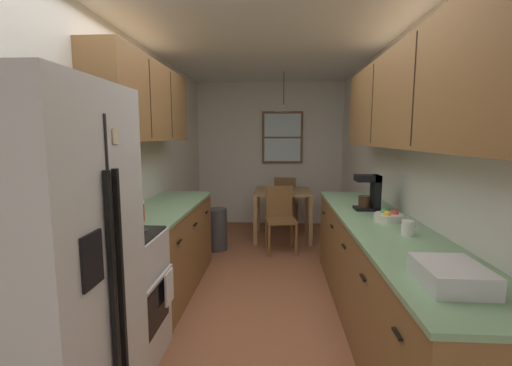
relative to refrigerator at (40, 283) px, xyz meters
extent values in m
plane|color=#995B3D|center=(0.95, 2.23, -0.92)|extent=(12.00, 12.00, 0.00)
cube|color=silver|center=(-0.40, 2.23, 0.36)|extent=(0.10, 9.00, 2.55)
cube|color=silver|center=(2.30, 2.23, 0.36)|extent=(0.10, 9.00, 2.55)
cube|color=silver|center=(0.95, 4.88, 0.36)|extent=(4.40, 0.10, 2.55)
cube|color=white|center=(0.95, 2.23, 1.67)|extent=(4.40, 9.00, 0.08)
cube|color=silver|center=(0.00, 0.00, 0.00)|extent=(0.70, 0.77, 1.83)
cube|color=black|center=(0.35, 0.00, -0.05)|extent=(0.01, 0.01, 1.65)
cube|color=black|center=(0.37, -0.04, -0.05)|extent=(0.02, 0.02, 1.17)
cube|color=black|center=(0.37, 0.04, -0.05)|extent=(0.02, 0.02, 1.17)
cube|color=black|center=(0.35, -0.17, 0.18)|extent=(0.01, 0.15, 0.22)
cube|color=beige|center=(0.35, 0.09, 0.67)|extent=(0.01, 0.05, 0.07)
cube|color=silver|center=(-0.04, 0.74, -0.47)|extent=(0.62, 0.66, 0.90)
cube|color=black|center=(0.27, 0.74, -0.50)|extent=(0.01, 0.46, 0.30)
cube|color=silver|center=(0.30, 0.74, -0.29)|extent=(0.02, 0.53, 0.02)
cube|color=black|center=(-0.04, 0.74, -0.01)|extent=(0.59, 0.63, 0.02)
cube|color=silver|center=(-0.32, 0.74, 0.08)|extent=(0.06, 0.66, 0.20)
cylinder|color=#2D2D2D|center=(-0.18, 0.59, 0.01)|extent=(0.15, 0.15, 0.01)
cylinder|color=#2D2D2D|center=(-0.18, 0.88, 0.01)|extent=(0.15, 0.15, 0.01)
cylinder|color=#2D2D2D|center=(0.10, 0.59, 0.01)|extent=(0.15, 0.15, 0.01)
cylinder|color=#2D2D2D|center=(0.10, 0.88, 0.01)|extent=(0.15, 0.15, 0.01)
cube|color=black|center=(-0.16, 0.74, 0.77)|extent=(0.38, 0.63, 0.31)
cube|color=black|center=(0.03, 0.67, 0.77)|extent=(0.01, 0.38, 0.20)
cube|color=#2D2D33|center=(0.03, 0.95, 0.77)|extent=(0.01, 0.13, 0.20)
cube|color=brown|center=(-0.05, 1.95, -0.48)|extent=(0.60, 1.75, 0.87)
cube|color=#7AA87A|center=(-0.05, 1.95, -0.03)|extent=(0.63, 1.77, 0.03)
cube|color=black|center=(0.26, 1.37, -0.22)|extent=(0.02, 0.10, 0.01)
cube|color=black|center=(0.26, 1.95, -0.22)|extent=(0.02, 0.10, 0.01)
cube|color=black|center=(0.26, 2.53, -0.22)|extent=(0.02, 0.10, 0.01)
cube|color=brown|center=(-0.19, 1.90, 1.00)|extent=(0.32, 1.85, 0.74)
cube|color=#2D2319|center=(-0.03, 1.59, 1.00)|extent=(0.01, 0.01, 0.68)
cube|color=#2D2319|center=(-0.03, 2.20, 1.00)|extent=(0.01, 0.01, 0.68)
cube|color=brown|center=(1.95, 1.32, -0.48)|extent=(0.60, 3.18, 0.87)
cube|color=#7AA87A|center=(1.95, 1.32, -0.03)|extent=(0.63, 3.20, 0.03)
cube|color=black|center=(1.64, 0.05, -0.22)|extent=(0.02, 0.10, 0.01)
cube|color=black|center=(1.64, 0.68, -0.22)|extent=(0.02, 0.10, 0.01)
cube|color=black|center=(1.64, 1.32, -0.22)|extent=(0.02, 0.10, 0.01)
cube|color=black|center=(1.64, 1.95, -0.22)|extent=(0.02, 0.10, 0.01)
cube|color=black|center=(1.64, 2.59, -0.22)|extent=(0.02, 0.10, 0.01)
cube|color=brown|center=(2.09, 1.27, 0.96)|extent=(0.32, 2.88, 0.75)
cube|color=#2D2319|center=(1.93, 0.79, 0.96)|extent=(0.01, 0.01, 0.69)
cube|color=#2D2319|center=(1.93, 1.74, 0.96)|extent=(0.01, 0.01, 0.69)
cube|color=#A87F51|center=(1.18, 3.89, -0.18)|extent=(0.87, 0.84, 0.03)
cube|color=#A87F51|center=(0.77, 3.50, -0.55)|extent=(0.06, 0.06, 0.72)
cube|color=#A87F51|center=(1.58, 3.50, -0.55)|extent=(0.06, 0.06, 0.72)
cube|color=#A87F51|center=(0.77, 4.28, -0.55)|extent=(0.06, 0.06, 0.72)
cube|color=#A87F51|center=(1.58, 4.28, -0.55)|extent=(0.06, 0.06, 0.72)
cube|color=brown|center=(1.15, 3.19, -0.47)|extent=(0.45, 0.45, 0.04)
cube|color=brown|center=(1.12, 3.37, -0.24)|extent=(0.37, 0.08, 0.45)
cylinder|color=brown|center=(1.35, 3.04, -0.70)|extent=(0.04, 0.04, 0.43)
cylinder|color=brown|center=(0.99, 2.99, -0.70)|extent=(0.04, 0.04, 0.43)
cylinder|color=brown|center=(1.30, 3.40, -0.70)|extent=(0.04, 0.04, 0.43)
cylinder|color=brown|center=(0.94, 3.35, -0.70)|extent=(0.04, 0.04, 0.43)
cube|color=brown|center=(1.25, 4.59, -0.47)|extent=(0.45, 0.45, 0.04)
cube|color=brown|center=(1.22, 4.41, -0.24)|extent=(0.37, 0.08, 0.45)
cylinder|color=brown|center=(1.09, 4.80, -0.70)|extent=(0.04, 0.04, 0.43)
cylinder|color=brown|center=(1.46, 4.75, -0.70)|extent=(0.04, 0.04, 0.43)
cylinder|color=brown|center=(1.04, 4.44, -0.70)|extent=(0.04, 0.04, 0.43)
cylinder|color=brown|center=(1.40, 4.39, -0.70)|extent=(0.04, 0.04, 0.43)
cylinder|color=black|center=(1.18, 3.89, 1.39)|extent=(0.01, 0.01, 0.49)
cone|color=#B7B2A8|center=(1.18, 3.89, 1.10)|extent=(0.26, 0.26, 0.10)
sphere|color=white|center=(1.18, 3.89, 1.12)|extent=(0.06, 0.06, 0.06)
cube|color=brown|center=(1.18, 4.81, 0.66)|extent=(0.72, 0.04, 0.92)
cube|color=silver|center=(1.18, 4.79, 0.66)|extent=(0.64, 0.01, 0.84)
cube|color=brown|center=(1.18, 4.79, 0.66)|extent=(0.64, 0.02, 0.03)
cylinder|color=#3F3F42|center=(0.25, 3.25, -0.62)|extent=(0.28, 0.28, 0.59)
cylinder|color=red|center=(-0.05, 1.26, 0.06)|extent=(0.11, 0.11, 0.14)
cylinder|color=white|center=(-0.05, 1.26, 0.14)|extent=(0.11, 0.11, 0.02)
cube|color=white|center=(0.31, 0.90, -0.42)|extent=(0.02, 0.16, 0.24)
cube|color=black|center=(1.94, 1.82, 0.00)|extent=(0.22, 0.18, 0.02)
cube|color=black|center=(2.02, 1.82, 0.15)|extent=(0.06, 0.18, 0.33)
cube|color=black|center=(1.94, 1.82, 0.29)|extent=(0.22, 0.18, 0.06)
cylinder|color=#331E14|center=(1.92, 1.82, 0.06)|extent=(0.11, 0.11, 0.11)
cylinder|color=white|center=(2.01, 0.97, 0.04)|extent=(0.08, 0.08, 0.11)
torus|color=white|center=(2.06, 0.97, 0.04)|extent=(0.05, 0.01, 0.05)
cylinder|color=silver|center=(2.01, 1.39, 0.01)|extent=(0.23, 0.23, 0.06)
cylinder|color=black|center=(2.01, 1.39, 0.03)|extent=(0.19, 0.19, 0.03)
sphere|color=red|center=(2.06, 1.39, 0.05)|extent=(0.06, 0.06, 0.06)
sphere|color=green|center=(1.99, 1.44, 0.05)|extent=(0.06, 0.06, 0.06)
sphere|color=yellow|center=(1.98, 1.34, 0.05)|extent=(0.06, 0.06, 0.06)
cube|color=silver|center=(1.90, 0.13, 0.03)|extent=(0.28, 0.34, 0.10)
cylinder|color=#4C7299|center=(1.26, 3.98, -0.13)|extent=(0.18, 0.18, 0.06)
camera|label=1|loc=(1.09, -1.46, 0.67)|focal=24.34mm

